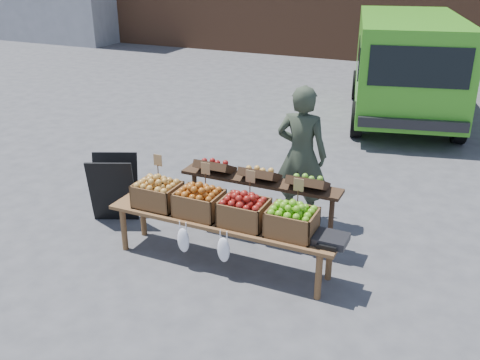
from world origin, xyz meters
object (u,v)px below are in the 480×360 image
at_px(crate_red_apples, 244,213).
at_px(vendor, 301,155).
at_px(delivery_van, 406,69).
at_px(chalkboard_sign, 114,188).
at_px(weighing_scale, 331,239).
at_px(crate_russet_pears, 199,203).
at_px(crate_golden_apples, 158,195).
at_px(display_bench, 222,242).
at_px(back_table, 259,201).
at_px(crate_green_apples, 292,222).

bearing_deg(crate_red_apples, vendor, 83.84).
relative_size(delivery_van, chalkboard_sign, 5.26).
relative_size(crate_red_apples, weighing_scale, 1.47).
bearing_deg(crate_russet_pears, vendor, 64.08).
height_order(crate_golden_apples, crate_russet_pears, same).
bearing_deg(delivery_van, crate_red_apples, -108.25).
xyz_separation_m(delivery_van, chalkboard_sign, (-2.67, -6.46, -0.61)).
relative_size(chalkboard_sign, crate_golden_apples, 1.79).
distance_m(crate_red_apples, weighing_scale, 0.98).
bearing_deg(crate_golden_apples, vendor, 49.16).
height_order(display_bench, crate_russet_pears, crate_russet_pears).
bearing_deg(weighing_scale, chalkboard_sign, 172.26).
xyz_separation_m(delivery_van, back_table, (-0.73, -6.15, -0.54)).
distance_m(crate_golden_apples, crate_russet_pears, 0.55).
bearing_deg(chalkboard_sign, crate_golden_apples, -47.32).
relative_size(chalkboard_sign, crate_green_apples, 1.79).
xyz_separation_m(delivery_van, vendor, (-0.46, -5.41, -0.15)).
relative_size(vendor, chalkboard_sign, 2.02).
xyz_separation_m(crate_red_apples, crate_green_apples, (0.55, 0.00, 0.00)).
bearing_deg(back_table, crate_russet_pears, -121.12).
distance_m(delivery_van, crate_red_apples, 6.90).
relative_size(back_table, crate_red_apples, 4.20).
height_order(back_table, crate_red_apples, back_table).
xyz_separation_m(chalkboard_sign, display_bench, (1.78, -0.41, -0.16)).
bearing_deg(crate_green_apples, display_bench, 180.00).
distance_m(chalkboard_sign, crate_red_apples, 2.11).
relative_size(delivery_van, crate_green_apples, 9.45).
relative_size(vendor, weighing_scale, 5.34).
bearing_deg(crate_golden_apples, weighing_scale, 0.00).
distance_m(delivery_van, back_table, 6.21).
relative_size(display_bench, crate_red_apples, 5.40).
distance_m(crate_golden_apples, crate_green_apples, 1.65).
height_order(chalkboard_sign, back_table, back_table).
height_order(vendor, crate_green_apples, vendor).
distance_m(delivery_van, vendor, 5.44).
bearing_deg(crate_golden_apples, chalkboard_sign, 156.72).
distance_m(crate_green_apples, weighing_scale, 0.44).
bearing_deg(chalkboard_sign, crate_green_apples, -33.02).
distance_m(chalkboard_sign, crate_green_apples, 2.65).
height_order(vendor, back_table, vendor).
relative_size(chalkboard_sign, back_table, 0.43).
height_order(back_table, display_bench, back_table).
bearing_deg(weighing_scale, crate_russet_pears, 180.00).
bearing_deg(vendor, crate_golden_apples, 47.15).
bearing_deg(weighing_scale, vendor, 119.36).
height_order(crate_russet_pears, crate_red_apples, same).
height_order(vendor, display_bench, vendor).
bearing_deg(crate_red_apples, weighing_scale, 0.00).
height_order(crate_russet_pears, crate_green_apples, same).
bearing_deg(crate_red_apples, back_table, 99.10).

